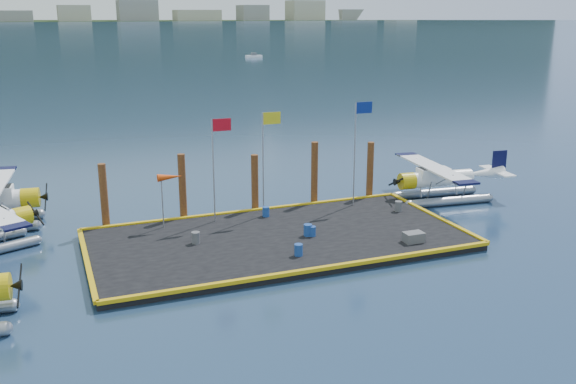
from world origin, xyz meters
The scene contains 21 objects.
ground centered at (0.00, 0.00, 0.00)m, with size 4000.00×4000.00×0.00m, color navy.
dock centered at (0.00, 0.00, 0.20)m, with size 20.00×10.00×0.40m, color black.
dock_bumpers centered at (0.00, 0.00, 0.49)m, with size 20.25×10.25×0.18m, color #CBA00B, non-canonical shape.
far_backdrop centered at (239.91, 1737.52, 9.45)m, with size 3050.00×2050.00×810.00m.
seaplane_d centered at (12.69, 3.72, 1.39)m, with size 8.18×9.02×3.20m.
drum_0 centered at (-4.41, 0.56, 0.71)m, with size 0.45×0.45×0.63m, color #505155.
drum_1 centered at (1.57, -0.48, 0.72)m, with size 0.46×0.46×0.65m, color navy.
drum_2 centered at (1.77, -0.61, 0.67)m, with size 0.39×0.39×0.55m, color navy.
drum_3 centered at (-0.03, -3.04, 0.70)m, with size 0.43×0.43×0.60m, color navy.
drum_4 centered at (8.48, 1.63, 0.71)m, with size 0.45×0.45×0.63m, color #505155.
drum_5 centered at (0.57, 3.59, 0.70)m, with size 0.42×0.42×0.59m, color navy.
crate centered at (6.41, -3.42, 0.66)m, with size 1.06×0.70×0.53m, color #505155.
flagpole_red centered at (-2.29, 3.80, 4.40)m, with size 1.14×0.08×6.00m.
flagpole_yellow centered at (0.70, 3.80, 4.51)m, with size 1.14×0.08×6.20m.
flagpole_blue centered at (6.70, 3.80, 4.69)m, with size 1.14×0.08×6.50m.
windsock centered at (-5.03, 3.80, 3.23)m, with size 1.40×0.44×3.12m.
piling_0 centered at (-8.50, 5.40, 2.00)m, with size 0.44×0.44×4.00m, color #4B2615.
piling_1 centered at (-4.00, 5.40, 2.10)m, with size 0.44×0.44×4.20m, color #4B2615.
piling_2 centered at (0.50, 5.40, 1.90)m, with size 0.44×0.44×3.80m, color #4B2615.
piling_3 centered at (4.50, 5.40, 2.15)m, with size 0.44×0.44×4.30m, color #4B2615.
piling_4 centered at (8.50, 5.40, 2.00)m, with size 0.44×0.44×4.00m, color #4B2615.
Camera 1 is at (-11.43, -30.87, 12.18)m, focal length 40.00 mm.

